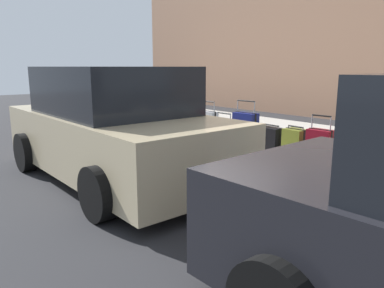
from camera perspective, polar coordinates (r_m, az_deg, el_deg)
ground_plane at (r=6.76m, az=0.84°, el=-2.84°), size 40.00×40.00×0.00m
sidewalk_curb at (r=8.53m, az=13.82°, el=0.38°), size 18.00×5.00×0.14m
suitcase_red_3 at (r=5.60m, az=23.54°, el=-1.71°), size 0.46×0.23×0.95m
suitcase_maroon_4 at (r=5.81m, az=18.96°, el=-1.10°), size 0.37×0.23×0.89m
suitcase_olive_5 at (r=6.08m, az=15.49°, el=-0.61°), size 0.35×0.27×0.67m
suitcase_black_6 at (r=6.36m, az=11.73°, el=-0.04°), size 0.45×0.23×0.64m
suitcase_navy_7 at (r=6.68m, az=8.17°, el=1.51°), size 0.45×0.25×1.00m
suitcase_teal_8 at (r=7.04m, az=4.90°, el=1.05°), size 0.40×0.23×0.73m
suitcase_silver_9 at (r=7.43m, az=2.24°, el=2.40°), size 0.49×0.21×0.91m
suitcase_red_10 at (r=7.85m, az=-0.58°, el=2.75°), size 0.44×0.23×0.72m
suitcase_maroon_11 at (r=8.36m, az=-2.28°, el=3.32°), size 0.49×0.24×0.73m
fire_hydrant at (r=9.11m, az=-6.34°, el=4.27°), size 0.39×0.21×0.74m
bollard_post at (r=9.56m, az=-9.11°, el=4.28°), size 0.14×0.14×0.68m
parked_car_beige_1 at (r=5.76m, az=-11.82°, el=2.44°), size 4.32×2.15×1.71m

